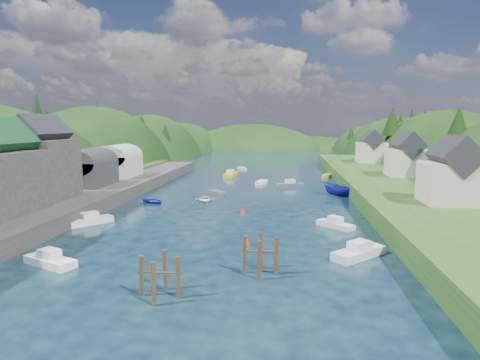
# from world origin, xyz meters

# --- Properties ---
(ground) EXTENTS (600.00, 600.00, 0.00)m
(ground) POSITION_xyz_m (0.00, 50.00, 0.00)
(ground) COLOR black
(ground) RESTS_ON ground
(hillside_left) EXTENTS (44.00, 245.56, 52.00)m
(hillside_left) POSITION_xyz_m (-45.00, 75.00, -8.03)
(hillside_left) COLOR black
(hillside_left) RESTS_ON ground
(hillside_right) EXTENTS (36.00, 245.56, 48.00)m
(hillside_right) POSITION_xyz_m (45.00, 75.00, -7.41)
(hillside_right) COLOR black
(hillside_right) RESTS_ON ground
(far_hills) EXTENTS (103.00, 68.00, 44.00)m
(far_hills) POSITION_xyz_m (1.22, 174.01, -10.80)
(far_hills) COLOR black
(far_hills) RESTS_ON ground
(hill_trees) EXTENTS (90.73, 151.83, 12.63)m
(hill_trees) POSITION_xyz_m (-0.12, 64.79, 11.23)
(hill_trees) COLOR black
(hill_trees) RESTS_ON ground
(quay_left) EXTENTS (12.00, 110.00, 2.00)m
(quay_left) POSITION_xyz_m (-24.00, 20.00, 1.00)
(quay_left) COLOR #2D2B28
(quay_left) RESTS_ON ground
(terrace_left_grass) EXTENTS (12.00, 110.00, 2.50)m
(terrace_left_grass) POSITION_xyz_m (-31.00, 20.00, 1.25)
(terrace_left_grass) COLOR #234719
(terrace_left_grass) RESTS_ON ground
(boat_sheds) EXTENTS (7.00, 21.00, 7.50)m
(boat_sheds) POSITION_xyz_m (-26.00, 39.00, 5.27)
(boat_sheds) COLOR #2D2D30
(boat_sheds) RESTS_ON quay_left
(terrace_right) EXTENTS (16.00, 120.00, 2.40)m
(terrace_right) POSITION_xyz_m (25.00, 40.00, 1.20)
(terrace_right) COLOR #234719
(terrace_right) RESTS_ON ground
(right_bank_cottages) EXTENTS (9.00, 59.24, 8.41)m
(right_bank_cottages) POSITION_xyz_m (28.00, 48.33, 5.84)
(right_bank_cottages) COLOR beige
(right_bank_cottages) RESTS_ON terrace_right
(piling_cluster_near) EXTENTS (3.19, 2.98, 3.58)m
(piling_cluster_near) POSITION_xyz_m (-2.05, -3.23, 1.22)
(piling_cluster_near) COLOR #382314
(piling_cluster_near) RESTS_ON ground
(piling_cluster_far) EXTENTS (3.02, 2.84, 3.74)m
(piling_cluster_far) POSITION_xyz_m (4.67, 1.93, 1.30)
(piling_cluster_far) COLOR #382314
(piling_cluster_far) RESTS_ON ground
(channel_buoy_near) EXTENTS (0.70, 0.70, 1.10)m
(channel_buoy_near) POSITION_xyz_m (2.82, 9.35, 0.48)
(channel_buoy_near) COLOR red
(channel_buoy_near) RESTS_ON ground
(channel_buoy_far) EXTENTS (0.70, 0.70, 1.10)m
(channel_buoy_far) POSITION_xyz_m (0.80, 24.09, 0.48)
(channel_buoy_far) COLOR red
(channel_buoy_far) RESTS_ON ground
(moored_boats) EXTENTS (37.86, 96.46, 2.28)m
(moored_boats) POSITION_xyz_m (-0.41, 23.21, 0.62)
(moored_boats) COLOR silver
(moored_boats) RESTS_ON ground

